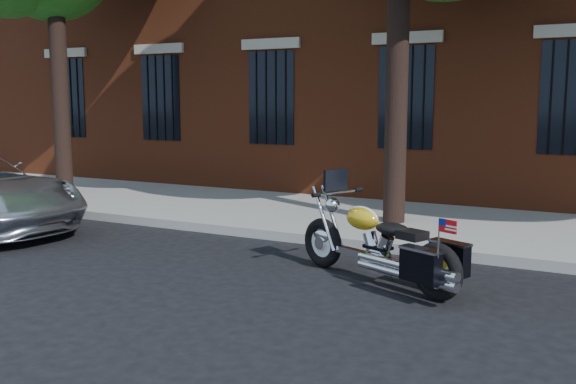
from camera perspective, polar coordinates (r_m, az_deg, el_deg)
The scene contains 4 objects.
ground at distance 8.45m, azimuth -0.05°, elevation -6.67°, with size 120.00×120.00×0.00m, color black.
curb at distance 9.65m, azimuth 3.72°, elevation -4.35°, with size 40.00×0.16×0.15m, color gray.
sidewalk at distance 11.36m, azimuth 7.51°, elevation -2.48°, with size 40.00×3.60×0.15m, color gray.
motorcycle at distance 7.63m, azimuth 8.43°, elevation -4.99°, with size 2.33×1.41×1.30m.
Camera 1 is at (3.74, -7.26, 2.18)m, focal length 40.00 mm.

